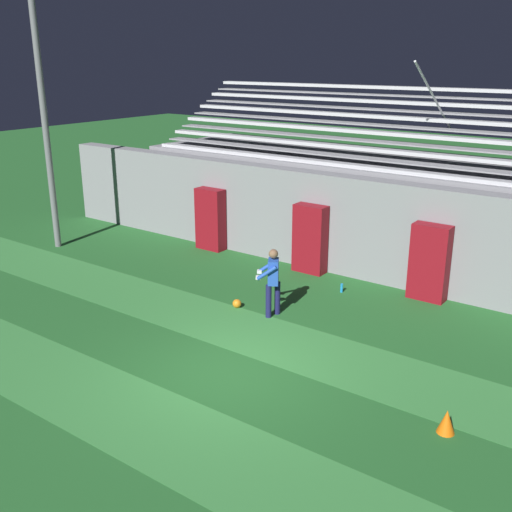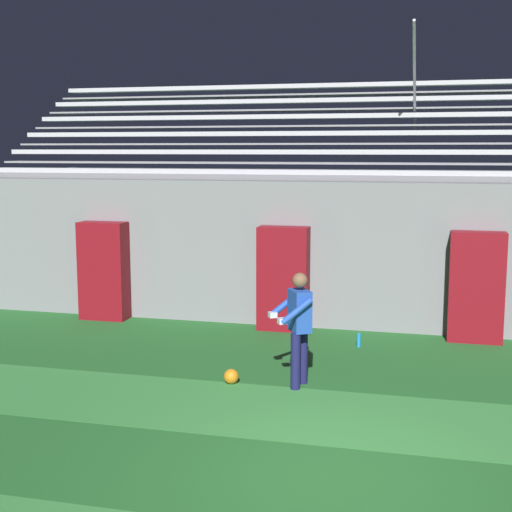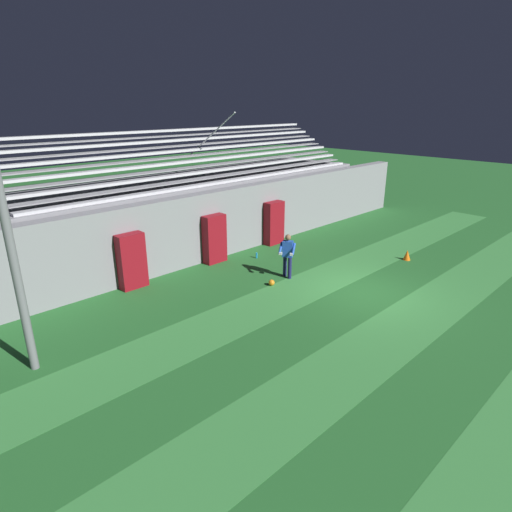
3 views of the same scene
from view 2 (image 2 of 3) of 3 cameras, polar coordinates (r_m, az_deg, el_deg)
name	(u,v)px [view 2 (image 2 of 3)]	position (r m, az deg, el deg)	size (l,w,h in m)	color
ground_plane	(332,477)	(7.86, 6.08, -17.16)	(80.00, 80.00, 0.00)	#236028
turf_stripe_far	(350,417)	(9.43, 7.53, -12.67)	(28.00, 1.93, 0.01)	#38843D
back_wall	(379,256)	(13.71, 9.85, 0.00)	(24.00, 0.60, 2.80)	gray
padding_pillar_gate_left	(283,279)	(13.47, 2.20, -1.82)	(0.95, 0.44, 1.97)	maroon
padding_pillar_gate_right	(476,287)	(13.23, 17.22, -2.39)	(0.95, 0.44, 1.97)	maroon
padding_pillar_far_left	(104,271)	(14.65, -12.09, -1.17)	(0.95, 0.44, 1.97)	maroon
bleacher_stand	(388,234)	(16.36, 10.53, 1.74)	(18.00, 4.75, 5.83)	gray
goalkeeper	(298,322)	(10.26, 3.42, -5.29)	(0.70, 0.74, 1.67)	#19194C
soccer_ball	(231,376)	(10.58, -2.00, -9.61)	(0.22, 0.22, 0.22)	orange
water_bottle	(359,340)	(12.59, 8.22, -6.68)	(0.07, 0.07, 0.24)	#1E8CD8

